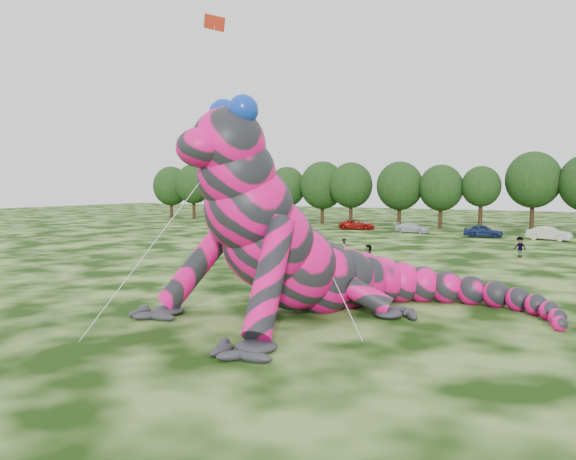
% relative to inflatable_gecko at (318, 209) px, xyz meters
% --- Properties ---
extents(ground, '(240.00, 240.00, 0.00)m').
position_rel_inflatable_gecko_xyz_m(ground, '(-3.01, -2.78, -4.97)').
color(ground, '#16330A').
rests_on(ground, ground).
extents(inflatable_gecko, '(23.34, 24.94, 9.94)m').
position_rel_inflatable_gecko_xyz_m(inflatable_gecko, '(0.00, 0.00, 0.00)').
color(inflatable_gecko, '#E4096B').
rests_on(inflatable_gecko, ground).
extents(flying_kite, '(4.24, 4.68, 17.51)m').
position_rel_inflatable_gecko_xyz_m(flying_kite, '(-10.30, 5.81, 10.28)').
color(flying_kite, red).
rests_on(flying_kite, ground).
extents(tree_0, '(6.91, 6.22, 9.51)m').
position_rel_inflatable_gecko_xyz_m(tree_0, '(-57.57, 56.45, -0.22)').
color(tree_0, black).
rests_on(tree_0, ground).
extents(tree_1, '(6.74, 6.07, 9.81)m').
position_rel_inflatable_gecko_xyz_m(tree_1, '(-51.37, 55.27, -0.07)').
color(tree_1, black).
rests_on(tree_1, ground).
extents(tree_2, '(7.04, 6.34, 9.64)m').
position_rel_inflatable_gecko_xyz_m(tree_2, '(-46.03, 55.98, -0.15)').
color(tree_2, black).
rests_on(tree_2, ground).
extents(tree_3, '(5.81, 5.23, 9.44)m').
position_rel_inflatable_gecko_xyz_m(tree_3, '(-38.73, 54.29, -0.25)').
color(tree_3, black).
rests_on(tree_3, ground).
extents(tree_4, '(6.22, 5.60, 9.06)m').
position_rel_inflatable_gecko_xyz_m(tree_4, '(-32.65, 55.93, -0.44)').
color(tree_4, black).
rests_on(tree_4, ground).
extents(tree_5, '(7.16, 6.44, 9.80)m').
position_rel_inflatable_gecko_xyz_m(tree_5, '(-26.14, 55.66, -0.07)').
color(tree_5, black).
rests_on(tree_5, ground).
extents(tree_6, '(6.52, 5.86, 9.49)m').
position_rel_inflatable_gecko_xyz_m(tree_6, '(-20.57, 53.90, -0.23)').
color(tree_6, black).
rests_on(tree_6, ground).
extents(tree_7, '(6.68, 6.01, 9.48)m').
position_rel_inflatable_gecko_xyz_m(tree_7, '(-13.09, 54.02, -0.23)').
color(tree_7, black).
rests_on(tree_7, ground).
extents(tree_8, '(6.14, 5.53, 8.94)m').
position_rel_inflatable_gecko_xyz_m(tree_8, '(-7.23, 54.21, -0.50)').
color(tree_8, black).
rests_on(tree_8, ground).
extents(tree_9, '(5.27, 4.74, 8.68)m').
position_rel_inflatable_gecko_xyz_m(tree_9, '(-1.95, 54.57, -0.63)').
color(tree_9, black).
rests_on(tree_9, ground).
extents(tree_10, '(7.09, 6.38, 10.50)m').
position_rel_inflatable_gecko_xyz_m(tree_10, '(4.38, 55.80, 0.28)').
color(tree_10, black).
rests_on(tree_10, ground).
extents(car_0, '(4.49, 2.07, 1.49)m').
position_rel_inflatable_gecko_xyz_m(car_0, '(-36.54, 43.88, -4.23)').
color(car_0, silver).
rests_on(car_0, ground).
extents(car_1, '(4.02, 1.92, 1.27)m').
position_rel_inflatable_gecko_xyz_m(car_1, '(-28.86, 46.08, -4.34)').
color(car_1, black).
rests_on(car_1, ground).
extents(car_2, '(5.25, 3.13, 1.37)m').
position_rel_inflatable_gecko_xyz_m(car_2, '(-16.82, 47.18, -4.29)').
color(car_2, '#9C100D').
rests_on(car_2, ground).
extents(car_3, '(4.55, 2.16, 1.28)m').
position_rel_inflatable_gecko_xyz_m(car_3, '(-8.74, 45.79, -4.33)').
color(car_3, silver).
rests_on(car_3, ground).
extents(car_4, '(4.50, 2.08, 1.49)m').
position_rel_inflatable_gecko_xyz_m(car_4, '(0.32, 43.69, -4.22)').
color(car_4, '#15244C').
rests_on(car_4, ground).
extents(car_5, '(4.82, 2.43, 1.52)m').
position_rel_inflatable_gecko_xyz_m(car_5, '(7.32, 43.60, -4.21)').
color(car_5, beige).
rests_on(car_5, ground).
extents(spectator_2, '(1.32, 1.11, 1.78)m').
position_rel_inflatable_gecko_xyz_m(spectator_2, '(6.25, 26.46, -4.08)').
color(spectator_2, gray).
rests_on(spectator_2, ground).
extents(spectator_0, '(0.58, 0.68, 1.59)m').
position_rel_inflatable_gecko_xyz_m(spectator_0, '(-9.77, 21.30, -4.18)').
color(spectator_0, gray).
rests_on(spectator_0, ground).
extents(spectator_1, '(0.64, 0.81, 1.60)m').
position_rel_inflatable_gecko_xyz_m(spectator_1, '(-6.87, 19.43, -4.17)').
color(spectator_1, gray).
rests_on(spectator_1, ground).
extents(spectator_5, '(0.90, 1.75, 1.81)m').
position_rel_inflatable_gecko_xyz_m(spectator_5, '(-2.69, 14.07, -4.07)').
color(spectator_5, gray).
rests_on(spectator_5, ground).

